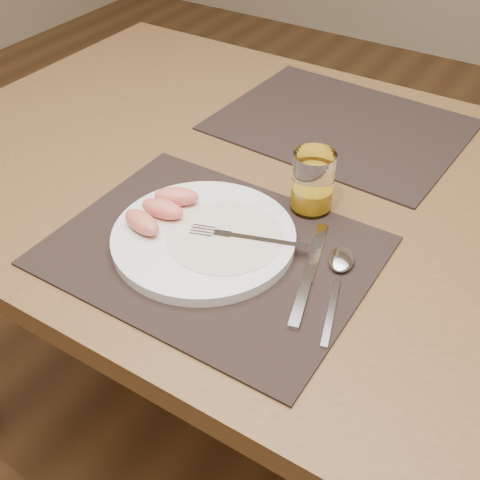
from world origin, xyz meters
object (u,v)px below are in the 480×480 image
object	(u,v)px
knife	(307,281)
juice_glass	(312,185)
placemat_near	(212,251)
placemat_far	(340,125)
spoon	(340,266)
fork	(238,237)
table	(290,221)
plate	(204,237)

from	to	relation	value
knife	juice_glass	xyz separation A→B (m)	(-0.07, 0.15, 0.04)
placemat_near	placemat_far	world-z (taller)	same
placemat_far	spoon	size ratio (longest dim) A/B	2.38
placemat_far	spoon	distance (m)	0.42
fork	knife	distance (m)	0.12
placemat_far	knife	world-z (taller)	knife
table	spoon	xyz separation A→B (m)	(0.16, -0.16, 0.09)
table	spoon	size ratio (longest dim) A/B	7.42
knife	spoon	xyz separation A→B (m)	(0.03, 0.05, 0.00)
placemat_near	juice_glass	xyz separation A→B (m)	(0.07, 0.17, 0.05)
table	placemat_near	xyz separation A→B (m)	(-0.01, -0.22, 0.09)
table	knife	xyz separation A→B (m)	(0.13, -0.21, 0.09)
plate	juice_glass	xyz separation A→B (m)	(0.09, 0.16, 0.04)
table	spoon	distance (m)	0.24
placemat_far	fork	distance (m)	0.41
placemat_near	fork	size ratio (longest dim) A/B	2.64
placemat_near	knife	bearing A→B (deg)	5.03
table	plate	size ratio (longest dim) A/B	5.19
fork	juice_glass	distance (m)	0.15
fork	spoon	size ratio (longest dim) A/B	0.90
knife	juice_glass	size ratio (longest dim) A/B	2.19
knife	spoon	size ratio (longest dim) A/B	1.14
knife	spoon	world-z (taller)	spoon
placemat_near	plate	size ratio (longest dim) A/B	1.67
knife	spoon	distance (m)	0.05
fork	spoon	xyz separation A→B (m)	(0.15, 0.03, -0.01)
juice_glass	placemat_far	bearing A→B (deg)	105.35
juice_glass	plate	bearing A→B (deg)	-120.54
juice_glass	spoon	bearing A→B (deg)	-46.82
plate	spoon	xyz separation A→B (m)	(0.19, 0.05, -0.00)
table	placemat_far	xyz separation A→B (m)	(-0.01, 0.22, 0.09)
placemat_near	spoon	distance (m)	0.19
table	knife	size ratio (longest dim) A/B	6.50
fork	knife	xyz separation A→B (m)	(0.12, -0.01, -0.02)
plate	spoon	size ratio (longest dim) A/B	1.43
placemat_near	spoon	world-z (taller)	spoon
fork	knife	size ratio (longest dim) A/B	0.79
juice_glass	fork	bearing A→B (deg)	-107.87
plate	spoon	bearing A→B (deg)	14.89
plate	juice_glass	distance (m)	0.19
plate	fork	xyz separation A→B (m)	(0.05, 0.02, 0.01)
placemat_near	juice_glass	size ratio (longest dim) A/B	4.58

